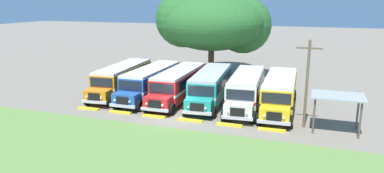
% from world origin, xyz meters
% --- Properties ---
extents(ground_plane, '(220.00, 220.00, 0.00)m').
position_xyz_m(ground_plane, '(0.00, 0.00, 0.00)').
color(ground_plane, slate).
extents(foreground_grass_strip, '(80.00, 11.47, 0.01)m').
position_xyz_m(foreground_grass_strip, '(0.00, -8.17, 0.00)').
color(foreground_grass_strip, olive).
rests_on(foreground_grass_strip, ground_plane).
extents(parked_bus_slot_0, '(3.49, 10.96, 2.82)m').
position_xyz_m(parked_bus_slot_0, '(-8.00, 5.53, 1.58)').
color(parked_bus_slot_0, orange).
rests_on(parked_bus_slot_0, ground_plane).
extents(parked_bus_slot_1, '(2.83, 10.86, 2.82)m').
position_xyz_m(parked_bus_slot_1, '(-4.63, 5.30, 1.58)').
color(parked_bus_slot_1, '#23519E').
rests_on(parked_bus_slot_1, ground_plane).
extents(parked_bus_slot_2, '(2.90, 10.87, 2.82)m').
position_xyz_m(parked_bus_slot_2, '(-1.67, 5.26, 1.58)').
color(parked_bus_slot_2, red).
rests_on(parked_bus_slot_2, ground_plane).
extents(parked_bus_slot_3, '(3.64, 10.98, 2.82)m').
position_xyz_m(parked_bus_slot_3, '(1.39, 5.56, 1.58)').
color(parked_bus_slot_3, teal).
rests_on(parked_bus_slot_3, ground_plane).
extents(parked_bus_slot_4, '(3.44, 10.96, 2.82)m').
position_xyz_m(parked_bus_slot_4, '(4.78, 5.38, 1.58)').
color(parked_bus_slot_4, silver).
rests_on(parked_bus_slot_4, ground_plane).
extents(parked_bus_slot_5, '(3.08, 10.89, 2.82)m').
position_xyz_m(parked_bus_slot_5, '(7.74, 5.29, 1.58)').
color(parked_bus_slot_5, yellow).
rests_on(parked_bus_slot_5, ground_plane).
extents(curb_wheelstop_0, '(2.00, 0.36, 0.15)m').
position_xyz_m(curb_wheelstop_0, '(-7.88, -0.53, 0.07)').
color(curb_wheelstop_0, yellow).
rests_on(curb_wheelstop_0, ground_plane).
extents(curb_wheelstop_1, '(2.00, 0.36, 0.15)m').
position_xyz_m(curb_wheelstop_1, '(-4.73, -0.53, 0.07)').
color(curb_wheelstop_1, yellow).
rests_on(curb_wheelstop_1, ground_plane).
extents(curb_wheelstop_2, '(2.00, 0.36, 0.15)m').
position_xyz_m(curb_wheelstop_2, '(-1.58, -0.53, 0.07)').
color(curb_wheelstop_2, yellow).
rests_on(curb_wheelstop_2, ground_plane).
extents(curb_wheelstop_3, '(2.00, 0.36, 0.15)m').
position_xyz_m(curb_wheelstop_3, '(1.58, -0.53, 0.07)').
color(curb_wheelstop_3, yellow).
rests_on(curb_wheelstop_3, ground_plane).
extents(curb_wheelstop_4, '(2.00, 0.36, 0.15)m').
position_xyz_m(curb_wheelstop_4, '(4.73, -0.53, 0.07)').
color(curb_wheelstop_4, yellow).
rests_on(curb_wheelstop_4, ground_plane).
extents(curb_wheelstop_5, '(2.00, 0.36, 0.15)m').
position_xyz_m(curb_wheelstop_5, '(7.88, -0.53, 0.07)').
color(curb_wheelstop_5, yellow).
rests_on(curb_wheelstop_5, ground_plane).
extents(broad_shade_tree, '(13.43, 13.28, 11.51)m').
position_xyz_m(broad_shade_tree, '(-1.59, 16.81, 6.92)').
color(broad_shade_tree, brown).
rests_on(broad_shade_tree, ground_plane).
extents(utility_pole, '(1.80, 0.20, 6.55)m').
position_xyz_m(utility_pole, '(10.04, 1.04, 3.52)').
color(utility_pole, brown).
rests_on(utility_pole, ground_plane).
extents(waiting_shelter, '(3.60, 2.60, 2.72)m').
position_xyz_m(waiting_shelter, '(12.21, 0.90, 2.45)').
color(waiting_shelter, brown).
rests_on(waiting_shelter, ground_plane).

